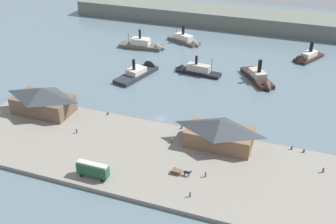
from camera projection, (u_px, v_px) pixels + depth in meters
ground_plane at (161, 119)px, 133.62m from camera, size 320.00×320.00×0.00m
quay_promenade at (134, 154)px, 115.34m from camera, size 110.00×36.00×1.20m
seawall_edge at (157, 123)px, 130.43m from camera, size 110.00×0.80×1.00m
ferry_shed_customs_shed at (43, 100)px, 133.13m from camera, size 19.68×11.10×9.01m
ferry_shed_west_terminal at (220, 132)px, 116.38m from camera, size 19.64×10.70×8.32m
street_tram at (93, 169)px, 104.00m from camera, size 8.66×2.42×4.41m
horse_cart at (181, 171)px, 105.78m from camera, size 5.57×1.68×1.87m
pedestrian_by_tram at (172, 141)px, 118.81m from camera, size 0.42×0.42×1.69m
pedestrian_near_cart at (323, 170)px, 106.60m from camera, size 0.40×0.40×1.62m
pedestrian_at_waters_edge at (77, 131)px, 123.55m from camera, size 0.40×0.40×1.63m
pedestrian_standing_center at (190, 194)px, 98.22m from camera, size 0.40×0.40×1.61m
pedestrian_near_east_shed at (206, 174)px, 104.97m from camera, size 0.41×0.41×1.66m
mooring_post_center_west at (292, 148)px, 116.04m from camera, size 0.44×0.44×0.90m
mooring_post_east at (108, 114)px, 133.50m from camera, size 0.44×0.44×0.90m
mooring_post_center_east at (182, 127)px, 125.91m from camera, size 0.44×0.44×0.90m
mooring_post_west at (304, 151)px, 114.75m from camera, size 0.44×0.44×0.90m
ferry_mid_harbor at (260, 79)px, 157.46m from camera, size 16.67×20.93×10.73m
ferry_departing_north at (146, 45)px, 190.36m from camera, size 22.72×7.66×10.92m
ferry_approaching_east at (306, 58)px, 177.44m from camera, size 13.29×18.01×10.06m
ferry_moored_east at (141, 71)px, 164.95m from camera, size 12.30×24.03×10.13m
ferry_approaching_west at (187, 41)px, 196.47m from camera, size 19.38×13.02×10.19m
ferry_near_quay at (194, 70)px, 165.36m from camera, size 20.37×6.46×9.31m
far_headland at (231, 18)px, 221.57m from camera, size 180.00×24.00×8.00m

